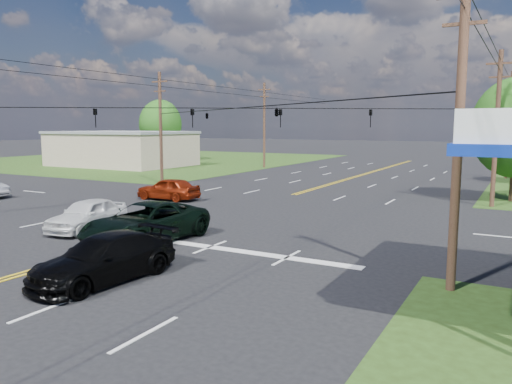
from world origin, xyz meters
The scene contains 16 objects.
ground centered at (0.00, 12.00, 0.00)m, with size 280.00×280.00×0.00m, color black.
grass_nw centered at (-35.00, 44.00, 0.00)m, with size 46.00×48.00×0.03m, color #273B13.
stop_bar centered at (5.00, 4.00, 0.00)m, with size 10.00×0.50×0.02m, color silver.
retail_nw centered at (-30.00, 34.00, 2.00)m, with size 16.00×11.00×4.00m, color tan.
pole_se centered at (13.00, 3.00, 4.92)m, with size 1.60×0.28×9.50m.
pole_nw centered at (-13.00, 21.00, 4.92)m, with size 1.60×0.28×9.50m.
pole_ne centered at (13.00, 21.00, 4.92)m, with size 1.60×0.28×9.50m.
pole_left_far centered at (-13.00, 40.00, 5.17)m, with size 1.60×0.28×10.00m.
pole_right_far centered at (13.00, 40.00, 5.17)m, with size 1.60×0.28×10.00m.
span_wire_signals centered at (0.00, 12.00, 6.00)m, with size 26.00×18.00×1.13m.
power_lines centered at (0.00, 10.00, 8.60)m, with size 26.04×100.00×0.64m.
tree_far_l centered at (-32.00, 44.00, 5.19)m, with size 6.08×6.08×8.72m.
pickup_dkgreen centered at (0.50, 3.50, 0.85)m, with size 2.81×6.10×1.70m, color black.
suv_black centered at (3.00, -1.37, 0.75)m, with size 2.09×5.15×1.49m, color black.
pickup_white centered at (-3.59, 4.00, 0.77)m, with size 1.81×4.50×1.53m, color white.
sedan_red centered at (-6.50, 13.76, 0.76)m, with size 1.79×4.44×1.51m, color maroon.
Camera 1 is at (14.87, -12.77, 5.02)m, focal length 35.00 mm.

